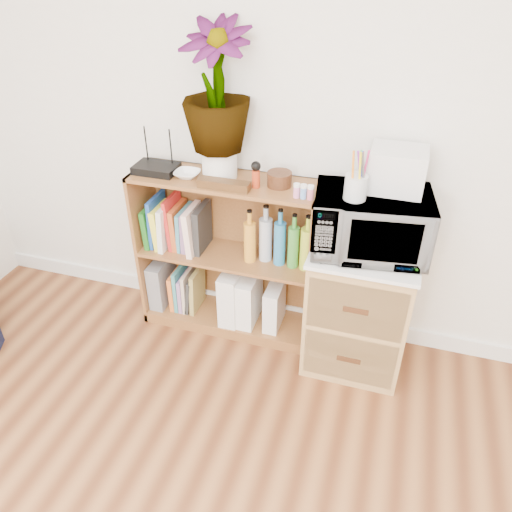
% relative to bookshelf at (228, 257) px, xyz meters
% --- Properties ---
extents(skirting_board, '(4.00, 0.02, 0.10)m').
position_rel_bookshelf_xyz_m(skirting_board, '(0.35, 0.14, -0.42)').
color(skirting_board, white).
rests_on(skirting_board, ground).
extents(bookshelf, '(1.00, 0.30, 0.95)m').
position_rel_bookshelf_xyz_m(bookshelf, '(0.00, 0.00, 0.00)').
color(bookshelf, brown).
rests_on(bookshelf, ground).
extents(wicker_unit, '(0.50, 0.45, 0.70)m').
position_rel_bookshelf_xyz_m(wicker_unit, '(0.75, -0.08, -0.12)').
color(wicker_unit, '#9E7542').
rests_on(wicker_unit, ground).
extents(microwave, '(0.58, 0.43, 0.29)m').
position_rel_bookshelf_xyz_m(microwave, '(0.75, -0.08, 0.39)').
color(microwave, white).
rests_on(microwave, wicker_unit).
extents(pen_cup, '(0.10, 0.10, 0.11)m').
position_rel_bookshelf_xyz_m(pen_cup, '(0.67, -0.15, 0.59)').
color(pen_cup, silver).
rests_on(pen_cup, microwave).
extents(small_appliance, '(0.25, 0.20, 0.19)m').
position_rel_bookshelf_xyz_m(small_appliance, '(0.83, -0.00, 0.64)').
color(small_appliance, silver).
rests_on(small_appliance, microwave).
extents(router, '(0.22, 0.15, 0.04)m').
position_rel_bookshelf_xyz_m(router, '(-0.37, -0.02, 0.50)').
color(router, black).
rests_on(router, bookshelf).
extents(white_bowl, '(0.13, 0.13, 0.03)m').
position_rel_bookshelf_xyz_m(white_bowl, '(-0.19, -0.03, 0.49)').
color(white_bowl, white).
rests_on(white_bowl, bookshelf).
extents(plant_pot, '(0.18, 0.18, 0.15)m').
position_rel_bookshelf_xyz_m(plant_pot, '(-0.03, 0.02, 0.55)').
color(plant_pot, white).
rests_on(plant_pot, bookshelf).
extents(potted_plant, '(0.34, 0.34, 0.60)m').
position_rel_bookshelf_xyz_m(potted_plant, '(-0.03, 0.02, 0.92)').
color(potted_plant, '#2E6B2A').
rests_on(potted_plant, plant_pot).
extents(trinket_box, '(0.26, 0.06, 0.04)m').
position_rel_bookshelf_xyz_m(trinket_box, '(0.03, -0.10, 0.50)').
color(trinket_box, '#3C2410').
rests_on(trinket_box, bookshelf).
extents(kokeshi_doll, '(0.04, 0.04, 0.09)m').
position_rel_bookshelf_xyz_m(kokeshi_doll, '(0.18, -0.04, 0.52)').
color(kokeshi_doll, '#B03315').
rests_on(kokeshi_doll, bookshelf).
extents(wooden_bowl, '(0.12, 0.12, 0.07)m').
position_rel_bookshelf_xyz_m(wooden_bowl, '(0.28, 0.01, 0.51)').
color(wooden_bowl, '#361D0E').
rests_on(wooden_bowl, bookshelf).
extents(paint_jars, '(0.12, 0.04, 0.06)m').
position_rel_bookshelf_xyz_m(paint_jars, '(0.43, -0.09, 0.51)').
color(paint_jars, '#D77782').
rests_on(paint_jars, bookshelf).
extents(file_box, '(0.09, 0.23, 0.29)m').
position_rel_bookshelf_xyz_m(file_box, '(-0.43, 0.00, -0.26)').
color(file_box, slate).
rests_on(file_box, bookshelf).
extents(magazine_holder_left, '(0.10, 0.26, 0.33)m').
position_rel_bookshelf_xyz_m(magazine_holder_left, '(0.03, -0.01, -0.24)').
color(magazine_holder_left, white).
rests_on(magazine_holder_left, bookshelf).
extents(magazine_holder_mid, '(0.10, 0.24, 0.30)m').
position_rel_bookshelf_xyz_m(magazine_holder_mid, '(0.13, -0.01, -0.25)').
color(magazine_holder_mid, white).
rests_on(magazine_holder_mid, bookshelf).
extents(magazine_holder_right, '(0.08, 0.21, 0.27)m').
position_rel_bookshelf_xyz_m(magazine_holder_right, '(0.28, -0.01, -0.27)').
color(magazine_holder_right, silver).
rests_on(magazine_holder_right, bookshelf).
extents(cookbooks, '(0.34, 0.20, 0.30)m').
position_rel_bookshelf_xyz_m(cookbooks, '(-0.29, 0.00, 0.15)').
color(cookbooks, '#1B641A').
rests_on(cookbooks, bookshelf).
extents(liquor_bottles, '(0.45, 0.07, 0.32)m').
position_rel_bookshelf_xyz_m(liquor_bottles, '(0.33, 0.00, 0.18)').
color(liquor_bottles, orange).
rests_on(liquor_bottles, bookshelf).
extents(lower_books, '(0.17, 0.19, 0.28)m').
position_rel_bookshelf_xyz_m(lower_books, '(-0.27, 0.00, -0.28)').
color(lower_books, orange).
rests_on(lower_books, bookshelf).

